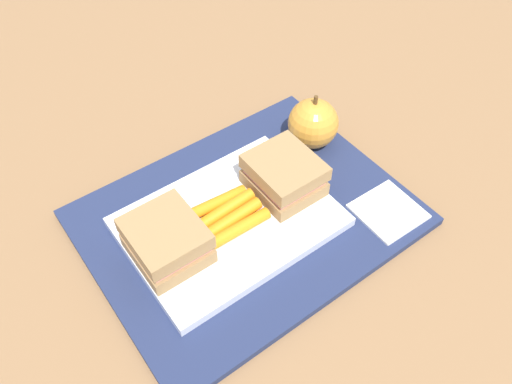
% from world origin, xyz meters
% --- Properties ---
extents(ground_plane, '(2.40, 2.40, 0.00)m').
position_xyz_m(ground_plane, '(0.00, 0.00, 0.00)').
color(ground_plane, olive).
extents(lunchbag_mat, '(0.36, 0.28, 0.01)m').
position_xyz_m(lunchbag_mat, '(0.00, 0.00, 0.01)').
color(lunchbag_mat, navy).
rests_on(lunchbag_mat, ground_plane).
extents(food_tray, '(0.23, 0.17, 0.01)m').
position_xyz_m(food_tray, '(-0.03, 0.00, 0.02)').
color(food_tray, white).
rests_on(food_tray, lunchbag_mat).
extents(sandwich_half_left, '(0.07, 0.08, 0.04)m').
position_xyz_m(sandwich_half_left, '(-0.10, 0.00, 0.04)').
color(sandwich_half_left, '#9E7A4C').
rests_on(sandwich_half_left, food_tray).
extents(sandwich_half_right, '(0.07, 0.08, 0.04)m').
position_xyz_m(sandwich_half_right, '(0.05, 0.00, 0.04)').
color(sandwich_half_right, '#9E7A4C').
rests_on(sandwich_half_right, food_tray).
extents(carrot_sticks_bundle, '(0.08, 0.06, 0.02)m').
position_xyz_m(carrot_sticks_bundle, '(-0.03, 0.00, 0.03)').
color(carrot_sticks_bundle, orange).
rests_on(carrot_sticks_bundle, food_tray).
extents(apple, '(0.06, 0.06, 0.08)m').
position_xyz_m(apple, '(0.14, 0.05, 0.04)').
color(apple, gold).
rests_on(apple, lunchbag_mat).
extents(paper_napkin, '(0.07, 0.07, 0.00)m').
position_xyz_m(paper_napkin, '(0.14, -0.09, 0.01)').
color(paper_napkin, white).
rests_on(paper_napkin, lunchbag_mat).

